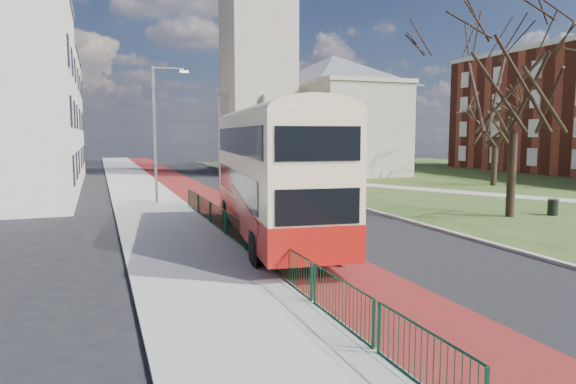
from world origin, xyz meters
name	(u,v)px	position (x,y,z in m)	size (l,w,h in m)	color
ground	(376,274)	(0.00, 0.00, 0.00)	(160.00, 160.00, 0.00)	black
road_carriageway	(245,196)	(1.50, 20.00, 0.01)	(9.00, 120.00, 0.01)	black
bus_lane	(205,198)	(-1.20, 20.00, 0.01)	(3.40, 120.00, 0.01)	#591414
pavement_west	(145,200)	(-5.00, 20.00, 0.06)	(4.00, 120.00, 0.12)	gray
kerb_west	(177,198)	(-3.00, 20.00, 0.07)	(0.25, 120.00, 0.13)	#999993
kerb_east	(297,190)	(6.10, 22.00, 0.07)	(0.25, 80.00, 0.13)	#999993
grass_green	(509,182)	(26.00, 22.00, 0.02)	(40.00, 80.00, 0.04)	#2B4619
pedestrian_railing	(245,238)	(-2.95, 4.00, 0.55)	(0.07, 24.00, 1.12)	#0D3924
gothic_church	(299,48)	(12.56, 38.00, 13.13)	(16.38, 18.00, 40.00)	gray
street_block_far	(20,116)	(-14.00, 38.00, 5.76)	(10.30, 16.30, 11.50)	beige
streetlamp	(157,127)	(-4.35, 18.00, 4.59)	(2.13, 0.18, 8.00)	gray
bus	(272,168)	(-1.44, 5.46, 2.89)	(4.23, 12.38, 5.07)	#A4150F
winter_tree_near	(517,64)	(11.73, 6.93, 7.60)	(9.43, 9.43, 10.91)	black
winter_tree_far	(496,116)	(22.34, 19.82, 5.63)	(6.06, 6.06, 8.09)	#2D2216
litter_bin	(553,207)	(14.08, 6.46, 0.48)	(0.70, 0.70, 0.87)	black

